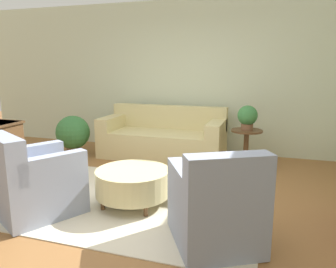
{
  "coord_description": "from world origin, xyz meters",
  "views": [
    {
      "loc": [
        1.43,
        -3.37,
        1.61
      ],
      "look_at": [
        0.15,
        0.55,
        0.75
      ],
      "focal_mm": 35.0,
      "sensor_mm": 36.0,
      "label": 1
    }
  ],
  "objects_px": {
    "couch": "(163,139)",
    "potted_plant_floor": "(73,133)",
    "side_table": "(246,142)",
    "potted_plant_on_side_table": "(247,117)",
    "armchair_right": "(216,207)",
    "armchair_left": "(34,183)",
    "ottoman_table": "(133,182)"
  },
  "relations": [
    {
      "from": "couch",
      "to": "ottoman_table",
      "type": "relative_size",
      "value": 2.49
    },
    {
      "from": "couch",
      "to": "side_table",
      "type": "distance_m",
      "value": 1.48
    },
    {
      "from": "armchair_left",
      "to": "ottoman_table",
      "type": "distance_m",
      "value": 1.08
    },
    {
      "from": "side_table",
      "to": "potted_plant_floor",
      "type": "relative_size",
      "value": 0.84
    },
    {
      "from": "ottoman_table",
      "to": "potted_plant_floor",
      "type": "bearing_deg",
      "value": 139.14
    },
    {
      "from": "potted_plant_on_side_table",
      "to": "couch",
      "type": "bearing_deg",
      "value": 173.61
    },
    {
      "from": "couch",
      "to": "potted_plant_floor",
      "type": "xyz_separation_m",
      "value": [
        -1.59,
        -0.42,
        0.08
      ]
    },
    {
      "from": "couch",
      "to": "armchair_left",
      "type": "height_order",
      "value": "armchair_left"
    },
    {
      "from": "ottoman_table",
      "to": "potted_plant_on_side_table",
      "type": "xyz_separation_m",
      "value": [
        1.13,
        1.94,
        0.55
      ]
    },
    {
      "from": "potted_plant_on_side_table",
      "to": "potted_plant_floor",
      "type": "distance_m",
      "value": 3.1
    },
    {
      "from": "side_table",
      "to": "potted_plant_floor",
      "type": "distance_m",
      "value": 3.08
    },
    {
      "from": "armchair_right",
      "to": "side_table",
      "type": "xyz_separation_m",
      "value": [
        0.05,
        2.52,
        0.05
      ]
    },
    {
      "from": "couch",
      "to": "potted_plant_on_side_table",
      "type": "bearing_deg",
      "value": -6.39
    },
    {
      "from": "couch",
      "to": "potted_plant_floor",
      "type": "relative_size",
      "value": 2.98
    },
    {
      "from": "potted_plant_on_side_table",
      "to": "potted_plant_floor",
      "type": "bearing_deg",
      "value": -175.19
    },
    {
      "from": "armchair_left",
      "to": "potted_plant_floor",
      "type": "xyz_separation_m",
      "value": [
        -1.04,
        2.26,
        0.04
      ]
    },
    {
      "from": "ottoman_table",
      "to": "potted_plant_on_side_table",
      "type": "height_order",
      "value": "potted_plant_on_side_table"
    },
    {
      "from": "armchair_left",
      "to": "potted_plant_floor",
      "type": "height_order",
      "value": "armchair_left"
    },
    {
      "from": "armchair_right",
      "to": "potted_plant_floor",
      "type": "height_order",
      "value": "armchair_right"
    },
    {
      "from": "armchair_left",
      "to": "potted_plant_floor",
      "type": "distance_m",
      "value": 2.49
    },
    {
      "from": "couch",
      "to": "side_table",
      "type": "bearing_deg",
      "value": -6.39
    },
    {
      "from": "potted_plant_on_side_table",
      "to": "armchair_right",
      "type": "bearing_deg",
      "value": -91.03
    },
    {
      "from": "armchair_right",
      "to": "side_table",
      "type": "distance_m",
      "value": 2.52
    },
    {
      "from": "side_table",
      "to": "potted_plant_floor",
      "type": "xyz_separation_m",
      "value": [
        -3.06,
        -0.26,
        -0.01
      ]
    },
    {
      "from": "potted_plant_on_side_table",
      "to": "armchair_left",
      "type": "bearing_deg",
      "value": -128.83
    },
    {
      "from": "couch",
      "to": "potted_plant_floor",
      "type": "height_order",
      "value": "couch"
    },
    {
      "from": "couch",
      "to": "armchair_right",
      "type": "height_order",
      "value": "armchair_right"
    },
    {
      "from": "armchair_right",
      "to": "potted_plant_floor",
      "type": "relative_size",
      "value": 1.47
    },
    {
      "from": "potted_plant_floor",
      "to": "side_table",
      "type": "bearing_deg",
      "value": 4.81
    },
    {
      "from": "potted_plant_floor",
      "to": "armchair_left",
      "type": "bearing_deg",
      "value": -65.43
    },
    {
      "from": "couch",
      "to": "armchair_left",
      "type": "bearing_deg",
      "value": -101.76
    },
    {
      "from": "couch",
      "to": "side_table",
      "type": "relative_size",
      "value": 3.57
    }
  ]
}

